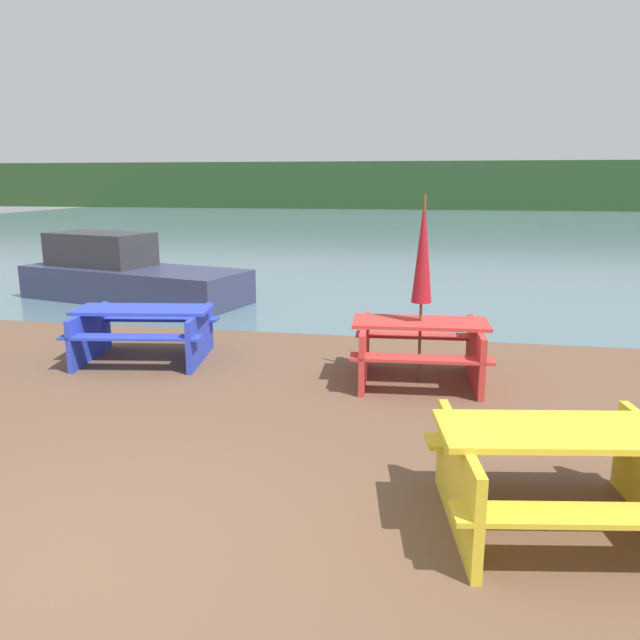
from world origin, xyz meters
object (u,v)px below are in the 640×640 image
picnic_table_yellow (561,469)px  picnic_table_blue (144,328)px  boat (127,276)px  picnic_table_red (420,345)px  umbrella_crimson (423,251)px

picnic_table_yellow → picnic_table_blue: 5.95m
picnic_table_blue → boat: bearing=120.2°
picnic_table_yellow → picnic_table_red: picnic_table_red is taller
umbrella_crimson → boat: 7.61m
picnic_table_red → picnic_table_blue: (-3.76, 0.26, -0.01)m
picnic_table_red → umbrella_crimson: 1.16m
picnic_table_blue → boat: (-2.38, 4.10, 0.05)m
picnic_table_red → boat: 7.53m
picnic_table_yellow → umbrella_crimson: bearing=108.6°
boat → picnic_table_red: bearing=-20.6°
picnic_table_red → picnic_table_blue: picnic_table_red is taller
umbrella_crimson → picnic_table_blue: bearing=176.0°
picnic_table_yellow → umbrella_crimson: (-1.08, 3.21, 1.16)m
picnic_table_yellow → picnic_table_blue: (-4.84, 3.47, -0.00)m
picnic_table_yellow → boat: bearing=133.7°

